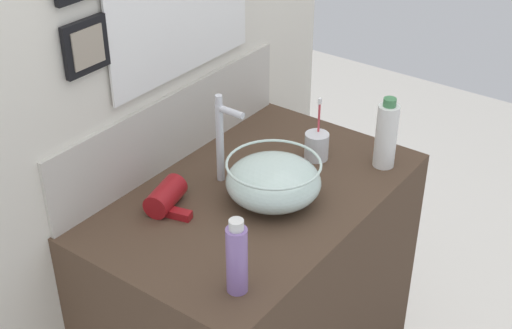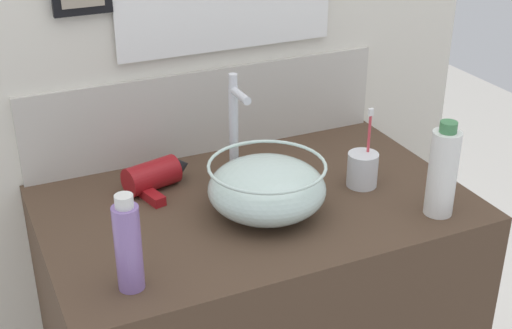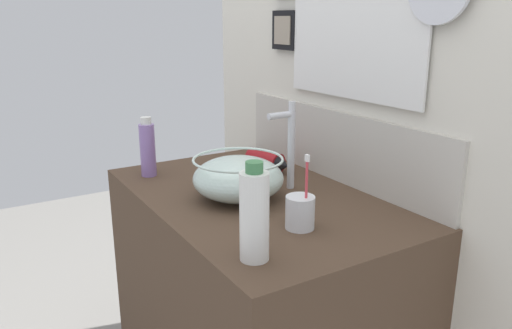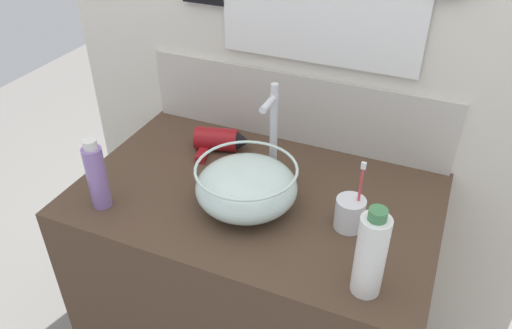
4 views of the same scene
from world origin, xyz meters
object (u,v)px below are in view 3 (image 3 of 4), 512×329
at_px(toothbrush_cup, 300,212).
at_px(spray_bottle, 148,148).
at_px(glass_bowl_sink, 239,178).
at_px(faucet, 290,141).
at_px(lotion_bottle, 254,215).
at_px(hair_drier, 267,162).

distance_m(toothbrush_cup, spray_bottle, 0.68).
distance_m(glass_bowl_sink, faucet, 0.21).
bearing_deg(lotion_bottle, glass_bowl_sink, 155.52).
relative_size(hair_drier, spray_bottle, 0.91).
height_order(toothbrush_cup, spray_bottle, spray_bottle).
bearing_deg(hair_drier, toothbrush_cup, -23.04).
bearing_deg(glass_bowl_sink, faucet, 90.00).
height_order(faucet, toothbrush_cup, faucet).
relative_size(toothbrush_cup, lotion_bottle, 0.87).
xyz_separation_m(faucet, lotion_bottle, (0.37, -0.35, -0.05)).
bearing_deg(toothbrush_cup, hair_drier, 156.96).
height_order(faucet, lotion_bottle, faucet).
relative_size(faucet, spray_bottle, 1.36).
distance_m(faucet, toothbrush_cup, 0.34).
distance_m(glass_bowl_sink, lotion_bottle, 0.40).
relative_size(glass_bowl_sink, faucet, 0.97).
distance_m(faucet, hair_drier, 0.24).
bearing_deg(spray_bottle, hair_drier, 65.45).
height_order(glass_bowl_sink, toothbrush_cup, toothbrush_cup).
xyz_separation_m(toothbrush_cup, lotion_bottle, (0.09, -0.19, 0.06)).
bearing_deg(lotion_bottle, toothbrush_cup, 114.56).
height_order(glass_bowl_sink, faucet, faucet).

